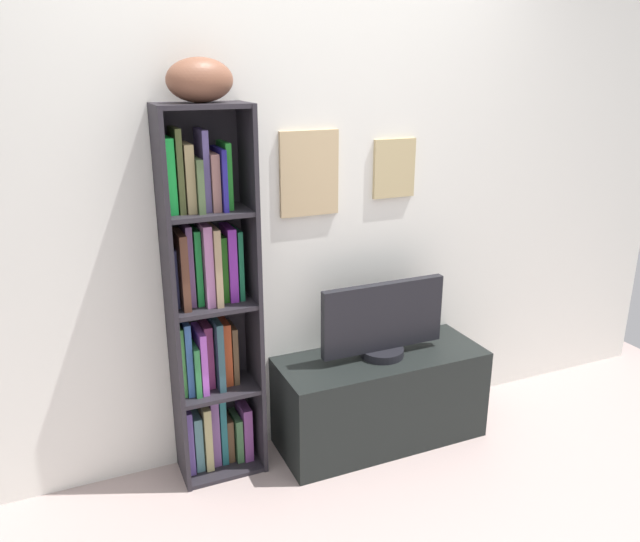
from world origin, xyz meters
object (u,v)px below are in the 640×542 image
at_px(bookshelf, 208,307).
at_px(tv_stand, 381,398).
at_px(football, 200,80).
at_px(television, 383,321).

bearing_deg(bookshelf, tv_stand, -7.91).
height_order(football, tv_stand, football).
distance_m(tv_stand, television, 0.43).
bearing_deg(tv_stand, television, 90.00).
relative_size(football, tv_stand, 0.26).
height_order(bookshelf, television, bookshelf).
relative_size(bookshelf, television, 2.64).
relative_size(bookshelf, tv_stand, 1.63).
height_order(football, television, football).
xyz_separation_m(football, tv_stand, (0.83, -0.09, -1.58)).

